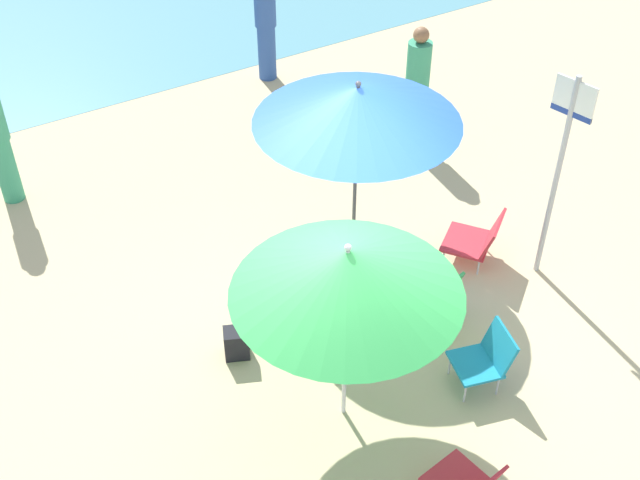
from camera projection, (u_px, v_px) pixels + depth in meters
name	position (u px, v px, depth m)	size (l,w,h in m)	color
ground_plane	(362.00, 335.00, 8.24)	(40.00, 40.00, 0.00)	#CCB789
umbrella_blue	(358.00, 105.00, 8.06)	(2.13, 2.13, 2.15)	#4C4C51
umbrella_green	(347.00, 272.00, 6.40)	(1.92, 1.92, 2.00)	silver
beach_chair_a	(431.00, 298.00, 8.20)	(0.65, 0.62, 0.60)	#33934C
beach_chair_b	(486.00, 357.00, 7.54)	(0.60, 0.56, 0.62)	teal
beach_chair_d	(478.00, 238.00, 8.93)	(0.78, 0.79, 0.61)	red
person_c	(417.00, 87.00, 10.49)	(0.31, 0.31, 1.66)	#389970
person_d	(266.00, 24.00, 11.88)	(0.32, 0.32, 1.70)	#2D519E
warning_sign	(562.00, 154.00, 8.05)	(0.12, 0.43, 2.38)	#ADADB2
beach_bag	(237.00, 343.00, 7.93)	(0.24, 0.20, 0.32)	black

